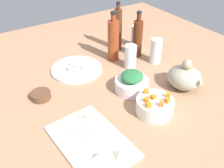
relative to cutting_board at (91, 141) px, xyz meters
The scene contains 31 objects.
tabletop 29.68cm from the cutting_board, 132.16° to the left, with size 190.00×190.00×3.00cm, color #A07556.
cutting_board is the anchor object (origin of this frame).
plate_tofu 49.22cm from the cutting_board, 159.34° to the left, with size 25.89×25.89×1.20cm, color white.
bowl_greens 35.03cm from the cutting_board, 118.95° to the left, with size 15.08×15.08×5.54cm, color white.
bowl_carrots 29.48cm from the cutting_board, 89.81° to the left, with size 15.12×15.12×6.24cm, color white.
bowl_small_side 34.52cm from the cutting_board, 169.98° to the right, with size 8.64×8.64×3.03cm, color brown.
teapot 52.87cm from the cutting_board, 96.34° to the left, with size 17.46×14.95×14.24cm.
bottle_0 60.86cm from the cutting_board, 138.86° to the left, with size 5.92×5.92×26.67cm.
bottle_1 67.77cm from the cutting_board, 128.10° to the left, with size 5.09×5.09×25.38cm.
bottle_2 73.12cm from the cutting_board, 138.10° to the left, with size 4.48×4.48×27.79cm.
drinking_glass_0 53.73cm from the cutting_board, 128.35° to the left, with size 6.07×6.07×12.54cm, color white.
drinking_glass_1 64.27cm from the cutting_board, 118.11° to the left, with size 5.96×5.96×13.25cm, color white.
drinking_glass_2 77.70cm from the cutting_board, 130.21° to the left, with size 6.30×6.30×13.21cm, color white.
carrot_cube_0 30.42cm from the cutting_board, 100.58° to the left, with size 1.80×1.80×1.80cm, color orange.
carrot_cube_1 35.50cm from the cutting_board, 87.79° to the left, with size 1.80×1.80×1.80cm, color orange.
carrot_cube_2 26.62cm from the cutting_board, 92.82° to the left, with size 1.80×1.80×1.80cm, color orange.
carrot_cube_3 29.85cm from the cutting_board, 82.40° to the left, with size 1.80×1.80×1.80cm, color orange.
carrot_cube_4 25.33cm from the cutting_board, 85.89° to the left, with size 1.80×1.80×1.80cm, color orange.
carrot_cube_5 30.01cm from the cutting_board, 92.06° to the left, with size 1.80×1.80×1.80cm, color orange.
carrot_cube_6 33.16cm from the cutting_board, 83.77° to the left, with size 1.80×1.80×1.80cm, color orange.
chopped_greens_mound 35.66cm from the cutting_board, 118.95° to the left, with size 10.75×9.88×4.05cm, color #276939.
tofu_cube_0 47.53cm from the cutting_board, 163.25° to the left, with size 2.20×2.20×2.20cm, color white.
tofu_cube_1 52.14cm from the cutting_board, 161.07° to the left, with size 2.20×2.20×2.20cm, color white.
tofu_cube_2 48.86cm from the cutting_board, 158.21° to the left, with size 2.20×2.20×2.20cm, color white.
tofu_cube_3 44.51cm from the cutting_board, 160.03° to the left, with size 2.20×2.20×2.20cm, color white.
tofu_cube_4 46.71cm from the cutting_board, 154.77° to the left, with size 2.20×2.20×2.20cm, color white.
dumpling_0 10.92cm from the cutting_board, 156.96° to the left, with size 4.61×4.19×3.06cm, color beige.
dumpling_1 8.84cm from the cutting_board, 11.13° to the right, with size 4.11×3.92×2.84cm, color beige.
dumpling_2 1.91cm from the cutting_board, behind, with size 4.02×3.76×2.24cm, color beige.
dumpling_3 12.24cm from the cutting_board, 24.13° to the left, with size 4.99×4.85×2.80cm, color beige.
dumpling_4 6.59cm from the cutting_board, 144.24° to the right, with size 5.76×5.27×2.08cm, color beige.
Camera 1 is at (72.79, -47.90, 70.65)cm, focal length 39.20 mm.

